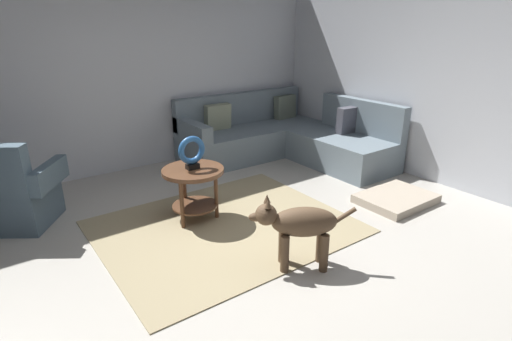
{
  "coord_description": "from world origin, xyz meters",
  "views": [
    {
      "loc": [
        -1.65,
        -2.29,
        1.86
      ],
      "look_at": [
        0.45,
        0.6,
        0.55
      ],
      "focal_mm": 28.21,
      "sensor_mm": 36.0,
      "label": 1
    }
  ],
  "objects": [
    {
      "name": "wall_right",
      "position": [
        2.94,
        0.0,
        1.35
      ],
      "size": [
        0.12,
        6.0,
        2.7
      ],
      "primitive_type": "cube",
      "color": "silver",
      "rests_on": "ground_plane"
    },
    {
      "name": "torus_sculpture",
      "position": [
        -0.0,
        1.02,
        0.71
      ],
      "size": [
        0.28,
        0.08,
        0.33
      ],
      "color": "black",
      "rests_on": "side_table"
    },
    {
      "name": "wall_back",
      "position": [
        0.0,
        2.94,
        1.35
      ],
      "size": [
        6.0,
        0.12,
        2.7
      ],
      "primitive_type": "cube",
      "color": "silver",
      "rests_on": "ground_plane"
    },
    {
      "name": "sectional_couch",
      "position": [
        1.99,
        2.01,
        0.29
      ],
      "size": [
        2.2,
        2.25,
        0.88
      ],
      "color": "slate",
      "rests_on": "ground_plane"
    },
    {
      "name": "side_table",
      "position": [
        -0.0,
        1.02,
        0.42
      ],
      "size": [
        0.6,
        0.6,
        0.54
      ],
      "color": "brown",
      "rests_on": "ground_plane"
    },
    {
      "name": "dog",
      "position": [
        0.27,
        -0.22,
        0.38
      ],
      "size": [
        0.74,
        0.5,
        0.63
      ],
      "rotation": [
        0.0,
        0.0,
        1.0
      ],
      "color": "brown",
      "rests_on": "ground_plane"
    },
    {
      "name": "ground_plane",
      "position": [
        0.0,
        0.0,
        -0.05
      ],
      "size": [
        6.0,
        6.0,
        0.1
      ],
      "primitive_type": "cube",
      "color": "#B7B2A8"
    },
    {
      "name": "dog_bed_mat",
      "position": [
        1.98,
        0.08,
        0.04
      ],
      "size": [
        0.8,
        0.6,
        0.09
      ],
      "primitive_type": "cube",
      "color": "#B2A38E",
      "rests_on": "ground_plane"
    },
    {
      "name": "armchair",
      "position": [
        -1.46,
        1.9,
        0.32
      ],
      "size": [
        1.0,
        0.95,
        0.88
      ],
      "rotation": [
        0.0,
        0.0,
        -0.61
      ],
      "color": "#4C6070",
      "rests_on": "ground_plane"
    },
    {
      "name": "area_rug",
      "position": [
        0.15,
        0.7,
        0.01
      ],
      "size": [
        2.3,
        1.9,
        0.01
      ],
      "primitive_type": "cube",
      "color": "tan",
      "rests_on": "ground_plane"
    }
  ]
}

